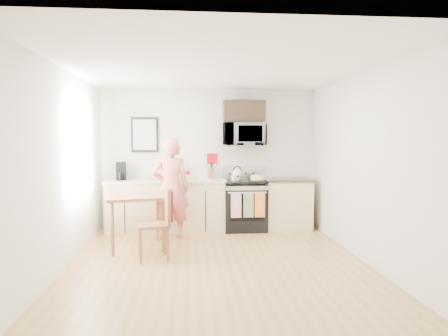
{
  "coord_description": "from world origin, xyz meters",
  "views": [
    {
      "loc": [
        -0.38,
        -5.23,
        1.7
      ],
      "look_at": [
        0.16,
        1.0,
        1.22
      ],
      "focal_mm": 32.0,
      "sensor_mm": 36.0,
      "label": 1
    }
  ],
  "objects": [
    {
      "name": "microwave",
      "position": [
        0.63,
        2.08,
        1.76
      ],
      "size": [
        0.76,
        0.51,
        0.42
      ],
      "primitive_type": "imported",
      "color": "#ABABB0",
      "rests_on": "back_wall"
    },
    {
      "name": "cabinet_right",
      "position": [
        1.43,
        2.0,
        0.45
      ],
      "size": [
        0.84,
        0.6,
        0.9
      ],
      "primitive_type": "cube",
      "color": "#CEB984",
      "rests_on": "floor"
    },
    {
      "name": "coffee_maker",
      "position": [
        -1.6,
        2.03,
        1.09
      ],
      "size": [
        0.21,
        0.28,
        0.32
      ],
      "rotation": [
        0.0,
        0.0,
        0.16
      ],
      "color": "black",
      "rests_on": "countertop_left"
    },
    {
      "name": "pot",
      "position": [
        0.45,
        1.87,
        0.97
      ],
      "size": [
        0.19,
        0.32,
        0.09
      ],
      "rotation": [
        0.0,
        0.0,
        0.16
      ],
      "color": "#ABABB0",
      "rests_on": "range"
    },
    {
      "name": "right_wall",
      "position": [
        2.0,
        0.0,
        1.3
      ],
      "size": [
        0.04,
        4.6,
        2.6
      ],
      "primitive_type": "cube",
      "color": "silver",
      "rests_on": "floor"
    },
    {
      "name": "upper_cabinet",
      "position": [
        0.63,
        2.12,
        2.18
      ],
      "size": [
        0.76,
        0.35,
        0.4
      ],
      "primitive_type": "cube",
      "color": "black",
      "rests_on": "back_wall"
    },
    {
      "name": "person",
      "position": [
        -0.69,
        1.45,
        0.85
      ],
      "size": [
        0.64,
        0.45,
        1.7
      ],
      "primitive_type": "imported",
      "rotation": [
        0.0,
        0.0,
        3.21
      ],
      "color": "#B93D32",
      "rests_on": "floor"
    },
    {
      "name": "countertop_left",
      "position": [
        -0.8,
        2.0,
        0.92
      ],
      "size": [
        2.14,
        0.64,
        0.04
      ],
      "primitive_type": "cube",
      "color": "beige",
      "rests_on": "cabinet_left"
    },
    {
      "name": "range",
      "position": [
        0.63,
        1.98,
        0.44
      ],
      "size": [
        0.76,
        0.7,
        1.16
      ],
      "color": "black",
      "rests_on": "floor"
    },
    {
      "name": "window",
      "position": [
        -1.96,
        0.8,
        1.55
      ],
      "size": [
        0.06,
        1.4,
        1.5
      ],
      "color": "silver",
      "rests_on": "left_wall"
    },
    {
      "name": "chair",
      "position": [
        -0.74,
        0.31,
        0.65
      ],
      "size": [
        0.53,
        0.49,
        1.01
      ],
      "rotation": [
        0.0,
        0.0,
        0.15
      ],
      "color": "brown",
      "rests_on": "floor"
    },
    {
      "name": "ceiling",
      "position": [
        0.0,
        0.0,
        2.6
      ],
      "size": [
        4.0,
        4.6,
        0.04
      ],
      "primitive_type": "cube",
      "color": "white",
      "rests_on": "back_wall"
    },
    {
      "name": "knife_block",
      "position": [
        0.02,
        2.2,
        1.04
      ],
      "size": [
        0.11,
        0.14,
        0.2
      ],
      "primitive_type": "cube",
      "rotation": [
        0.0,
        0.0,
        0.19
      ],
      "color": "brown",
      "rests_on": "countertop_left"
    },
    {
      "name": "front_wall",
      "position": [
        0.0,
        -2.3,
        1.3
      ],
      "size": [
        4.0,
        0.04,
        2.6
      ],
      "primitive_type": "cube",
      "color": "silver",
      "rests_on": "floor"
    },
    {
      "name": "left_wall",
      "position": [
        -2.0,
        0.0,
        1.3
      ],
      "size": [
        0.04,
        4.6,
        2.6
      ],
      "primitive_type": "cube",
      "color": "silver",
      "rests_on": "floor"
    },
    {
      "name": "bread_bag",
      "position": [
        -0.4,
        1.78,
        0.99
      ],
      "size": [
        0.29,
        0.17,
        0.1
      ],
      "primitive_type": "cube",
      "rotation": [
        0.0,
        0.0,
        -0.16
      ],
      "color": "#E2C577",
      "rests_on": "countertop_left"
    },
    {
      "name": "utensil_crock",
      "position": [
        -0.43,
        2.22,
        1.07
      ],
      "size": [
        0.11,
        0.11,
        0.32
      ],
      "color": "#A40E12",
      "rests_on": "countertop_left"
    },
    {
      "name": "fruit_bowl",
      "position": [
        -0.96,
        2.12,
        0.98
      ],
      "size": [
        0.31,
        0.31,
        0.11
      ],
      "color": "white",
      "rests_on": "countertop_left"
    },
    {
      "name": "countertop_right",
      "position": [
        1.43,
        2.0,
        0.92
      ],
      "size": [
        0.88,
        0.64,
        0.04
      ],
      "primitive_type": "cube",
      "color": "black",
      "rests_on": "cabinet_right"
    },
    {
      "name": "milk_carton",
      "position": [
        -0.82,
        2.0,
        1.08
      ],
      "size": [
        0.11,
        0.11,
        0.28
      ],
      "primitive_type": "cube",
      "rotation": [
        0.0,
        0.0,
        -0.04
      ],
      "color": "tan",
      "rests_on": "countertop_left"
    },
    {
      "name": "floor",
      "position": [
        0.0,
        0.0,
        0.0
      ],
      "size": [
        4.6,
        4.6,
        0.0
      ],
      "primitive_type": "plane",
      "color": "olive",
      "rests_on": "ground"
    },
    {
      "name": "dining_table",
      "position": [
        -1.19,
        0.91,
        0.73
      ],
      "size": [
        0.91,
        0.91,
        0.83
      ],
      "rotation": [
        0.0,
        0.0,
        0.2
      ],
      "color": "brown",
      "rests_on": "floor"
    },
    {
      "name": "cake",
      "position": [
        0.84,
        1.8,
        0.97
      ],
      "size": [
        0.3,
        0.3,
        0.1
      ],
      "color": "black",
      "rests_on": "range"
    },
    {
      "name": "wall_trivet",
      "position": [
        0.05,
        2.28,
        1.3
      ],
      "size": [
        0.2,
        0.02,
        0.2
      ],
      "primitive_type": "cube",
      "color": "#A40E12",
      "rests_on": "back_wall"
    },
    {
      "name": "cabinet_left",
      "position": [
        -0.8,
        2.0,
        0.45
      ],
      "size": [
        2.1,
        0.6,
        0.9
      ],
      "primitive_type": "cube",
      "color": "#CEB984",
      "rests_on": "floor"
    },
    {
      "name": "kettle",
      "position": [
        0.52,
        2.2,
        1.03
      ],
      "size": [
        0.19,
        0.19,
        0.24
      ],
      "color": "white",
      "rests_on": "range"
    },
    {
      "name": "wall_art",
      "position": [
        -1.2,
        2.28,
        1.75
      ],
      "size": [
        0.5,
        0.04,
        0.65
      ],
      "color": "black",
      "rests_on": "back_wall"
    },
    {
      "name": "back_wall",
      "position": [
        0.0,
        2.3,
        1.3
      ],
      "size": [
        4.0,
        0.04,
        2.6
      ],
      "primitive_type": "cube",
      "color": "silver",
      "rests_on": "floor"
    }
  ]
}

